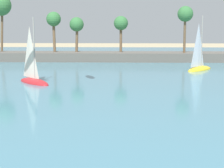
{
  "coord_description": "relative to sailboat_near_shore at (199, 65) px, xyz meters",
  "views": [
    {
      "loc": [
        1.59,
        -5.35,
        7.84
      ],
      "look_at": [
        1.08,
        12.07,
        4.86
      ],
      "focal_mm": 58.64,
      "sensor_mm": 36.0,
      "label": 1
    }
  ],
  "objects": [
    {
      "name": "palm_headland",
      "position": [
        -19.38,
        14.04,
        2.09
      ],
      "size": [
        96.1,
        6.59,
        13.4
      ],
      "color": "#605B54",
      "rests_on": "ground"
    },
    {
      "name": "sea",
      "position": [
        -14.07,
        3.94,
        -0.88
      ],
      "size": [
        220.0,
        99.83,
        0.06
      ],
      "primitive_type": "cube",
      "color": "teal",
      "rests_on": "ground"
    },
    {
      "name": "sailboat_near_shore",
      "position": [
        0.0,
        0.0,
        0.0
      ],
      "size": [
        5.74,
        6.18,
        9.43
      ],
      "color": "yellow",
      "rests_on": "sea"
    },
    {
      "name": "sailboat_mid_bay",
      "position": [
        -23.94,
        -13.25,
        -0.04
      ],
      "size": [
        5.66,
        5.77,
        9.01
      ],
      "color": "red",
      "rests_on": "sea"
    }
  ]
}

